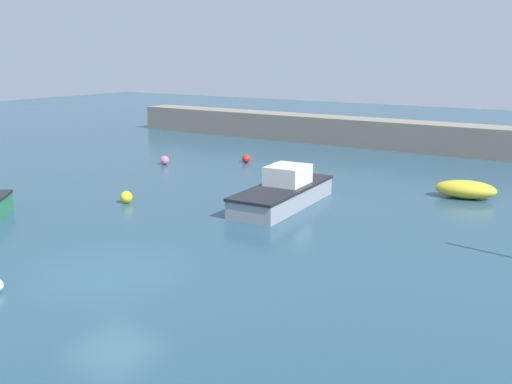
{
  "coord_description": "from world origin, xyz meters",
  "views": [
    {
      "loc": [
        12.06,
        -10.81,
        6.29
      ],
      "look_at": [
        -0.83,
        9.19,
        0.52
      ],
      "focal_mm": 40.0,
      "sensor_mm": 36.0,
      "label": 1
    }
  ],
  "objects": [
    {
      "name": "mooring_buoy_red",
      "position": [
        -6.49,
        16.88,
        0.24
      ],
      "size": [
        0.47,
        0.47,
        0.47
      ],
      "primitive_type": "sphere",
      "color": "red",
      "rests_on": "ground_plane"
    },
    {
      "name": "mooring_buoy_yellow",
      "position": [
        -5.61,
        6.23,
        0.27
      ],
      "size": [
        0.53,
        0.53,
        0.53
      ],
      "primitive_type": "sphere",
      "color": "yellow",
      "rests_on": "ground_plane"
    },
    {
      "name": "mooring_buoy_pink",
      "position": [
        -10.19,
        13.84,
        0.26
      ],
      "size": [
        0.51,
        0.51,
        0.51
      ],
      "primitive_type": "sphere",
      "color": "#EA668C",
      "rests_on": "ground_plane"
    },
    {
      "name": "ground_plane",
      "position": [
        0.0,
        0.0,
        -0.1
      ],
      "size": [
        120.0,
        120.0,
        0.2
      ],
      "primitive_type": "cube",
      "color": "#284C60"
    },
    {
      "name": "harbor_breakwater",
      "position": [
        0.0,
        26.72,
        0.95
      ],
      "size": [
        44.97,
        2.46,
        1.89
      ],
      "primitive_type": "cube",
      "color": "gray",
      "rests_on": "ground_plane"
    },
    {
      "name": "motorboat_with_cabin",
      "position": [
        0.29,
        9.64,
        0.58
      ],
      "size": [
        2.42,
        6.23,
        1.66
      ],
      "rotation": [
        0.0,
        0.0,
        4.77
      ],
      "color": "gray",
      "rests_on": "ground_plane"
    },
    {
      "name": "fishing_dinghy_green",
      "position": [
        -2.34,
        14.0,
        0.45
      ],
      "size": [
        2.4,
        2.08,
        0.9
      ],
      "rotation": [
        0.0,
        0.0,
        2.56
      ],
      "color": "white",
      "rests_on": "ground_plane"
    },
    {
      "name": "rowboat_blue_near",
      "position": [
        6.52,
        15.09,
        0.4
      ],
      "size": [
        2.82,
        1.71,
        0.8
      ],
      "rotation": [
        0.0,
        0.0,
        3.32
      ],
      "color": "yellow",
      "rests_on": "ground_plane"
    }
  ]
}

